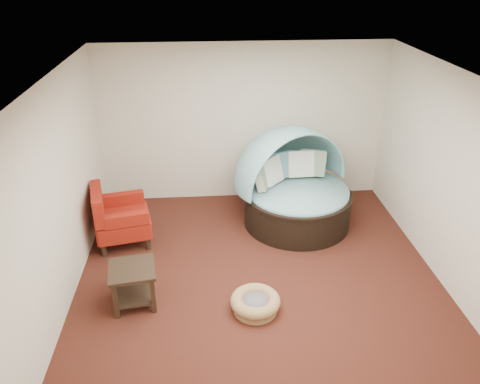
{
  "coord_description": "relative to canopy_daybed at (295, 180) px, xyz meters",
  "views": [
    {
      "loc": [
        -0.69,
        -5.31,
        4.05
      ],
      "look_at": [
        -0.21,
        0.6,
        1.03
      ],
      "focal_mm": 35.0,
      "sensor_mm": 36.0,
      "label": 1
    }
  ],
  "objects": [
    {
      "name": "canopy_daybed",
      "position": [
        0.0,
        0.0,
        0.0
      ],
      "size": [
        2.36,
        2.34,
        1.62
      ],
      "rotation": [
        0.0,
        0.0,
        0.43
      ],
      "color": "black",
      "rests_on": "floor"
    },
    {
      "name": "wall_left",
      "position": [
        -3.26,
        -1.5,
        0.65
      ],
      "size": [
        0.0,
        5.0,
        5.0
      ],
      "primitive_type": "plane",
      "rotation": [
        1.57,
        0.0,
        1.57
      ],
      "color": "beige",
      "rests_on": "floor"
    },
    {
      "name": "side_table",
      "position": [
        -2.42,
        -1.94,
        -0.4
      ],
      "size": [
        0.65,
        0.65,
        0.55
      ],
      "rotation": [
        0.0,
        0.0,
        0.14
      ],
      "color": "black",
      "rests_on": "floor"
    },
    {
      "name": "ceiling",
      "position": [
        -0.76,
        -1.5,
        2.05
      ],
      "size": [
        5.0,
        5.0,
        0.0
      ],
      "primitive_type": "plane",
      "rotation": [
        3.14,
        0.0,
        0.0
      ],
      "color": "white",
      "rests_on": "wall_back"
    },
    {
      "name": "wall_right",
      "position": [
        1.74,
        -1.5,
        0.65
      ],
      "size": [
        0.0,
        5.0,
        5.0
      ],
      "primitive_type": "plane",
      "rotation": [
        1.57,
        0.0,
        -1.57
      ],
      "color": "beige",
      "rests_on": "floor"
    },
    {
      "name": "wall_back",
      "position": [
        -0.76,
        1.0,
        0.65
      ],
      "size": [
        5.0,
        0.0,
        5.0
      ],
      "primitive_type": "plane",
      "rotation": [
        1.57,
        0.0,
        0.0
      ],
      "color": "beige",
      "rests_on": "floor"
    },
    {
      "name": "wall_front",
      "position": [
        -0.76,
        -4.0,
        0.65
      ],
      "size": [
        5.0,
        0.0,
        5.0
      ],
      "primitive_type": "plane",
      "rotation": [
        -1.57,
        0.0,
        0.0
      ],
      "color": "beige",
      "rests_on": "floor"
    },
    {
      "name": "floor",
      "position": [
        -0.76,
        -1.5,
        -0.75
      ],
      "size": [
        5.0,
        5.0,
        0.0
      ],
      "primitive_type": "plane",
      "color": "#401A12",
      "rests_on": "ground"
    },
    {
      "name": "pet_basket",
      "position": [
        -0.88,
        -2.21,
        -0.63
      ],
      "size": [
        0.84,
        0.84,
        0.22
      ],
      "rotation": [
        0.0,
        0.0,
        0.41
      ],
      "color": "#956C43",
      "rests_on": "floor"
    },
    {
      "name": "red_armchair",
      "position": [
        -2.82,
        -0.46,
        -0.31
      ],
      "size": [
        0.97,
        0.97,
        0.96
      ],
      "rotation": [
        0.0,
        0.0,
        0.21
      ],
      "color": "black",
      "rests_on": "floor"
    }
  ]
}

